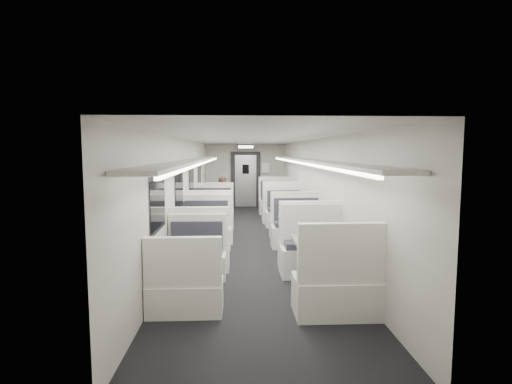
{
  "coord_description": "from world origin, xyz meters",
  "views": [
    {
      "loc": [
        -0.31,
        -9.13,
        2.13
      ],
      "look_at": [
        0.15,
        0.71,
        1.11
      ],
      "focal_mm": 28.0,
      "sensor_mm": 36.0,
      "label": 1
    }
  ],
  "objects": [
    {
      "name": "exit_sign",
      "position": [
        0.0,
        5.44,
        2.28
      ],
      "size": [
        0.62,
        0.12,
        0.16
      ],
      "color": "black",
      "rests_on": "room"
    },
    {
      "name": "booth_right_a",
      "position": [
        1.0,
        3.5,
        0.42
      ],
      "size": [
        1.15,
        2.33,
        1.24
      ],
      "color": "white",
      "rests_on": "room"
    },
    {
      "name": "booth_left_b",
      "position": [
        -1.0,
        0.94,
        0.42
      ],
      "size": [
        1.15,
        2.32,
        1.24
      ],
      "color": "white",
      "rests_on": "room"
    },
    {
      "name": "window_b",
      "position": [
        -1.49,
        1.2,
        1.35
      ],
      "size": [
        0.02,
        1.18,
        0.84
      ],
      "primitive_type": "cube",
      "color": "black",
      "rests_on": "room"
    },
    {
      "name": "booth_left_c",
      "position": [
        -1.0,
        -1.27,
        0.39
      ],
      "size": [
        1.07,
        2.18,
        1.16
      ],
      "color": "white",
      "rests_on": "room"
    },
    {
      "name": "booth_left_a",
      "position": [
        -1.0,
        3.27,
        0.35
      ],
      "size": [
        0.95,
        1.94,
        1.04
      ],
      "color": "white",
      "rests_on": "room"
    },
    {
      "name": "booth_right_d",
      "position": [
        1.0,
        -3.3,
        0.42
      ],
      "size": [
        1.15,
        2.34,
        1.25
      ],
      "color": "white",
      "rests_on": "room"
    },
    {
      "name": "window_d",
      "position": [
        -1.49,
        -3.2,
        1.35
      ],
      "size": [
        0.02,
        1.18,
        0.84
      ],
      "primitive_type": "cube",
      "color": "black",
      "rests_on": "room"
    },
    {
      "name": "luggage_rack_left",
      "position": [
        -1.24,
        -0.3,
        1.92
      ],
      "size": [
        0.46,
        10.4,
        0.09
      ],
      "color": "white",
      "rests_on": "room"
    },
    {
      "name": "booth_right_c",
      "position": [
        1.0,
        -1.26,
        0.41
      ],
      "size": [
        1.12,
        2.27,
        1.21
      ],
      "color": "white",
      "rests_on": "room"
    },
    {
      "name": "window_c",
      "position": [
        -1.49,
        -1.0,
        1.35
      ],
      "size": [
        0.02,
        1.18,
        0.84
      ],
      "primitive_type": "cube",
      "color": "black",
      "rests_on": "room"
    },
    {
      "name": "wall_notice",
      "position": [
        0.75,
        5.92,
        1.5
      ],
      "size": [
        0.32,
        0.02,
        0.4
      ],
      "primitive_type": "cube",
      "color": "white",
      "rests_on": "room"
    },
    {
      "name": "booth_left_d",
      "position": [
        -1.0,
        -3.29,
        0.35
      ],
      "size": [
        0.97,
        1.98,
        1.06
      ],
      "color": "white",
      "rests_on": "room"
    },
    {
      "name": "passenger",
      "position": [
        -0.73,
        2.44,
        0.7
      ],
      "size": [
        0.54,
        0.39,
        1.4
      ],
      "primitive_type": "imported",
      "rotation": [
        0.0,
        0.0,
        0.11
      ],
      "color": "black",
      "rests_on": "room"
    },
    {
      "name": "vestibule_door",
      "position": [
        0.0,
        5.93,
        1.04
      ],
      "size": [
        1.1,
        0.13,
        2.1
      ],
      "color": "black",
      "rests_on": "room"
    },
    {
      "name": "booth_right_b",
      "position": [
        1.0,
        1.21,
        0.38
      ],
      "size": [
        1.05,
        2.12,
        1.14
      ],
      "color": "white",
      "rests_on": "room"
    },
    {
      "name": "luggage_rack_right",
      "position": [
        1.24,
        -0.3,
        1.92
      ],
      "size": [
        0.46,
        10.4,
        0.09
      ],
      "color": "white",
      "rests_on": "room"
    },
    {
      "name": "room",
      "position": [
        0.0,
        0.0,
        1.2
      ],
      "size": [
        3.24,
        12.24,
        2.64
      ],
      "color": "black",
      "rests_on": "ground"
    },
    {
      "name": "window_a",
      "position": [
        -1.49,
        3.4,
        1.35
      ],
      "size": [
        0.02,
        1.18,
        0.84
      ],
      "primitive_type": "cube",
      "color": "black",
      "rests_on": "room"
    }
  ]
}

